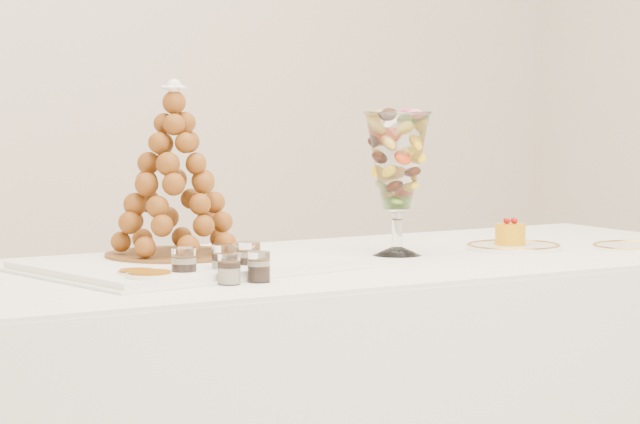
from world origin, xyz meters
TOP-DOWN VIEW (x-y plane):
  - lace_tray at (-0.25, 0.36)m, footprint 0.68×0.54m
  - macaron_vase at (0.30, 0.32)m, footprint 0.15×0.15m
  - cake_plate at (0.61, 0.26)m, footprint 0.23×0.23m
  - spare_plate at (0.87, 0.10)m, footprint 0.22×0.22m
  - verrine_a at (-0.34, 0.19)m, footprint 0.06×0.06m
  - verrine_b at (-0.25, 0.19)m, footprint 0.07×0.07m
  - verrine_c at (-0.17, 0.22)m, footprint 0.06×0.06m
  - verrine_d at (-0.29, 0.10)m, footprint 0.05×0.05m
  - verrine_e at (-0.22, 0.10)m, footprint 0.06×0.06m
  - ramekin_back at (-0.44, 0.21)m, footprint 0.08×0.08m
  - ramekin_front at (-0.45, 0.14)m, footprint 0.10×0.10m
  - croquembouche at (-0.23, 0.44)m, footprint 0.32×0.32m
  - mousse_cake at (0.61, 0.27)m, footprint 0.08×0.08m

SIDE VIEW (x-z plane):
  - spare_plate at x=0.87m, z-range 0.82..0.83m
  - cake_plate at x=0.61m, z-range 0.82..0.83m
  - lace_tray at x=-0.25m, z-range 0.82..0.84m
  - ramekin_back at x=-0.44m, z-range 0.82..0.84m
  - ramekin_front at x=-0.45m, z-range 0.82..0.85m
  - verrine_e at x=-0.22m, z-range 0.82..0.88m
  - verrine_d at x=-0.29m, z-range 0.82..0.88m
  - verrine_c at x=-0.17m, z-range 0.82..0.89m
  - verrine_a at x=-0.34m, z-range 0.82..0.89m
  - verrine_b at x=-0.25m, z-range 0.82..0.89m
  - mousse_cake at x=0.61m, z-range 0.82..0.89m
  - croquembouche at x=-0.23m, z-range 0.83..1.23m
  - macaron_vase at x=0.30m, z-range 0.87..1.20m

